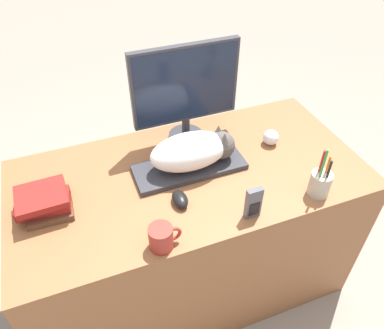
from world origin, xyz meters
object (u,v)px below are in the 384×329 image
computer_mouse (180,199)px  coffee_mug (162,237)px  pen_cup (320,183)px  monitor (186,88)px  baseball (271,137)px  phone (253,203)px  book_stack (44,203)px  cat (195,150)px  keyboard (190,167)px

computer_mouse → coffee_mug: size_ratio=0.82×
computer_mouse → pen_cup: (0.52, -0.14, 0.03)m
monitor → baseball: 0.44m
monitor → pen_cup: bearing=-56.4°
coffee_mug → phone: (0.35, 0.01, 0.02)m
monitor → computer_mouse: 0.48m
computer_mouse → book_stack: (-0.48, 0.13, 0.03)m
computer_mouse → coffee_mug: coffee_mug is taller
cat → book_stack: 0.61m
cat → phone: cat is taller
phone → book_stack: (-0.70, 0.29, -0.01)m
keyboard → phone: phone is taller
cat → phone: size_ratio=2.71×
monitor → coffee_mug: monitor is taller
baseball → computer_mouse: bearing=-158.3°
cat → baseball: size_ratio=5.14×
baseball → phone: phone is taller
cat → coffee_mug: (-0.25, -0.33, -0.05)m
monitor → computer_mouse: size_ratio=5.01×
cat → monitor: 0.27m
computer_mouse → book_stack: 0.50m
keyboard → book_stack: bearing=-176.4°
baseball → book_stack: size_ratio=0.35×
phone → book_stack: size_ratio=0.66×
coffee_mug → book_stack: 0.46m
coffee_mug → pen_cup: 0.64m
pen_cup → baseball: 0.35m
computer_mouse → book_stack: bearing=164.6°
monitor → baseball: size_ratio=6.65×
cat → monitor: monitor is taller
keyboard → baseball: baseball is taller
keyboard → phone: (0.12, -0.32, 0.05)m
coffee_mug → book_stack: book_stack is taller
keyboard → monitor: bearing=73.3°
book_stack → pen_cup: bearing=-15.5°
computer_mouse → phone: 0.28m
cat → book_stack: size_ratio=1.80×
keyboard → coffee_mug: bearing=-124.0°
cat → phone: (0.10, -0.32, -0.03)m
baseball → phone: size_ratio=0.53×
keyboard → cat: 0.09m
phone → book_stack: bearing=157.9°
keyboard → monitor: 0.33m
phone → baseball: bearing=51.6°
pen_cup → monitor: bearing=123.6°
monitor → phone: 0.57m
keyboard → baseball: bearing=4.6°
cat → baseball: cat is taller
coffee_mug → book_stack: size_ratio=0.57×
coffee_mug → baseball: bearing=30.2°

